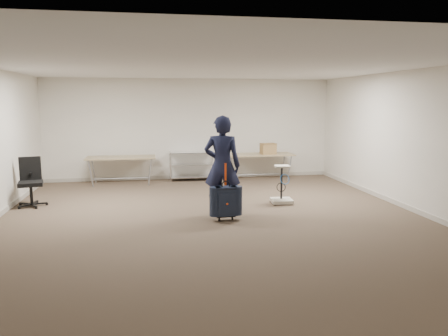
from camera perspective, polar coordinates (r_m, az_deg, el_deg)
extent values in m
plane|color=#4B3C2E|center=(8.15, -1.31, -6.82)|extent=(9.00, 9.00, 0.00)
plane|color=white|center=(12.34, -4.39, 5.07)|extent=(8.00, 0.00, 8.00)
plane|color=white|center=(3.54, 9.29, -4.17)|extent=(8.00, 0.00, 8.00)
plane|color=white|center=(9.34, 23.76, 3.18)|extent=(0.00, 9.00, 9.00)
plane|color=silver|center=(7.87, -1.39, 13.22)|extent=(8.00, 8.00, 0.00)
cube|color=#BAB4A7|center=(12.49, -4.32, -1.13)|extent=(8.00, 0.02, 0.10)
cube|color=#BAB4A7|center=(9.55, 23.21, -4.91)|extent=(0.02, 9.00, 0.10)
cube|color=#97825C|center=(11.83, -13.30, 1.35)|extent=(1.80, 0.75, 0.03)
cylinder|color=#999BA1|center=(11.91, -13.21, -1.33)|extent=(1.50, 0.02, 0.02)
cylinder|color=#999BA1|center=(11.66, -17.01, -0.71)|extent=(0.13, 0.04, 0.69)
cylinder|color=#999BA1|center=(11.56, -9.62, -0.53)|extent=(0.13, 0.04, 0.69)
cylinder|color=#999BA1|center=(12.25, -16.66, -0.26)|extent=(0.13, 0.04, 0.69)
cylinder|color=#999BA1|center=(12.15, -9.63, -0.08)|extent=(0.13, 0.04, 0.69)
cube|color=#97825C|center=(12.19, 4.82, 1.77)|extent=(1.80, 0.75, 0.03)
cylinder|color=#999BA1|center=(12.27, 4.79, -0.84)|extent=(1.50, 0.02, 0.02)
cylinder|color=#999BA1|center=(11.79, 1.63, -0.24)|extent=(0.13, 0.04, 0.69)
cylinder|color=#999BA1|center=(12.17, 8.57, -0.05)|extent=(0.13, 0.04, 0.69)
cylinder|color=#999BA1|center=(12.37, 1.09, 0.19)|extent=(0.13, 0.04, 0.69)
cylinder|color=#999BA1|center=(12.73, 7.73, 0.36)|extent=(0.13, 0.04, 0.69)
cylinder|color=silver|center=(11.89, -6.98, 0.04)|extent=(0.02, 0.02, 0.80)
cylinder|color=silver|center=(12.00, -1.25, 0.18)|extent=(0.02, 0.02, 0.80)
cylinder|color=silver|center=(12.33, -7.08, 0.35)|extent=(0.02, 0.02, 0.80)
cylinder|color=silver|center=(12.44, -1.55, 0.49)|extent=(0.02, 0.02, 0.80)
cube|color=silver|center=(12.20, -4.19, -1.13)|extent=(1.20, 0.45, 0.02)
cube|color=silver|center=(12.14, -4.21, 0.50)|extent=(1.20, 0.45, 0.02)
cube|color=silver|center=(12.10, -4.23, 2.05)|extent=(1.20, 0.45, 0.01)
imported|color=black|center=(8.35, -0.24, 0.31)|extent=(0.80, 0.64, 1.92)
cube|color=black|center=(8.03, 0.24, -4.33)|extent=(0.40, 0.24, 0.53)
cube|color=black|center=(8.12, 0.20, -6.24)|extent=(0.36, 0.17, 0.03)
cylinder|color=black|center=(8.09, -0.63, -6.67)|extent=(0.03, 0.07, 0.07)
cylinder|color=black|center=(8.14, 1.09, -6.58)|extent=(0.03, 0.07, 0.07)
torus|color=black|center=(7.97, 0.24, -2.24)|extent=(0.17, 0.03, 0.17)
cube|color=#FF490D|center=(7.95, 0.21, -0.83)|extent=(0.04, 0.01, 0.41)
cylinder|color=black|center=(10.03, -23.79, -4.33)|extent=(0.62, 0.62, 0.09)
cylinder|color=black|center=(9.98, -23.87, -3.15)|extent=(0.06, 0.06, 0.41)
cube|color=black|center=(9.94, -23.95, -1.87)|extent=(0.56, 0.56, 0.08)
cube|color=black|center=(10.12, -23.99, -0.03)|extent=(0.44, 0.15, 0.50)
cube|color=silver|center=(9.54, 7.53, -4.25)|extent=(0.48, 0.48, 0.07)
cylinder|color=black|center=(9.33, 6.80, -4.75)|extent=(0.05, 0.05, 0.04)
cylinder|color=black|center=(9.50, 7.50, -1.88)|extent=(0.04, 0.04, 0.71)
cube|color=silver|center=(9.40, 7.62, 0.22)|extent=(0.34, 0.29, 0.04)
torus|color=blue|center=(9.39, 7.98, -1.46)|extent=(0.24, 0.11, 0.22)
cube|color=#A47B4C|center=(12.15, 5.79, 2.53)|extent=(0.43, 0.34, 0.30)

